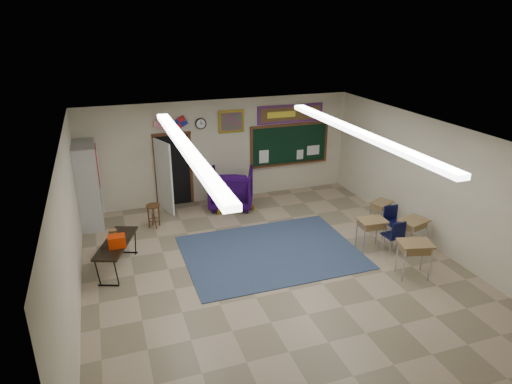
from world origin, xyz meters
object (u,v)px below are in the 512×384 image
object	(u,v)px
student_desk_front_left	(371,233)
student_desk_front_right	(380,212)
folding_table	(118,254)
wingback_armchair	(231,188)
wooden_stool	(154,216)

from	to	relation	value
student_desk_front_left	student_desk_front_right	distance (m)	1.47
student_desk_front_right	student_desk_front_left	bearing A→B (deg)	-157.11
student_desk_front_right	folding_table	bearing A→B (deg)	155.61
wingback_armchair	folding_table	size ratio (longest dim) A/B	0.74
student_desk_front_left	student_desk_front_right	size ratio (longest dim) A/B	1.15
wingback_armchair	student_desk_front_right	bearing A→B (deg)	164.24
wingback_armchair	wooden_stool	world-z (taller)	wingback_armchair
student_desk_front_right	wooden_stool	distance (m)	5.96
wingback_armchair	folding_table	distance (m)	4.21
wingback_armchair	folding_table	xyz separation A→B (m)	(-3.33, -2.58, -0.21)
student_desk_front_left	wooden_stool	world-z (taller)	student_desk_front_left
wingback_armchair	wooden_stool	xyz separation A→B (m)	(-2.31, -0.68, -0.24)
folding_table	wooden_stool	size ratio (longest dim) A/B	2.66
wingback_armchair	student_desk_front_left	size ratio (longest dim) A/B	1.60
wingback_armchair	student_desk_front_left	xyz separation A→B (m)	(2.38, -3.60, -0.13)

